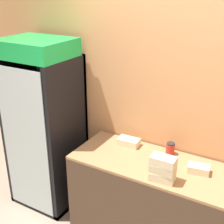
# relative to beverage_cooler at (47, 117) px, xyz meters

# --- Properties ---
(wall_back) EXTENTS (5.20, 0.09, 2.70)m
(wall_back) POSITION_rel_beverage_cooler_xyz_m (1.45, 0.32, 0.33)
(wall_back) COLOR tan
(wall_back) RESTS_ON ground_plane
(prep_counter) EXTENTS (1.82, 0.64, 0.88)m
(prep_counter) POSITION_rel_beverage_cooler_xyz_m (1.44, -0.05, -0.59)
(prep_counter) COLOR #4C3828
(prep_counter) RESTS_ON ground_plane
(beverage_cooler) EXTENTS (0.70, 0.64, 1.89)m
(beverage_cooler) POSITION_rel_beverage_cooler_xyz_m (0.00, 0.00, 0.00)
(beverage_cooler) COLOR black
(beverage_cooler) RESTS_ON ground_plane
(sandwich_stack_bottom) EXTENTS (0.22, 0.14, 0.07)m
(sandwich_stack_bottom) POSITION_rel_beverage_cooler_xyz_m (1.46, -0.26, -0.12)
(sandwich_stack_bottom) COLOR beige
(sandwich_stack_bottom) RESTS_ON prep_counter
(sandwich_stack_middle) EXTENTS (0.21, 0.13, 0.07)m
(sandwich_stack_middle) POSITION_rel_beverage_cooler_xyz_m (1.46, -0.26, -0.04)
(sandwich_stack_middle) COLOR beige
(sandwich_stack_middle) RESTS_ON sandwich_stack_bottom
(sandwich_stack_top) EXTENTS (0.21, 0.12, 0.07)m
(sandwich_stack_top) POSITION_rel_beverage_cooler_xyz_m (1.46, -0.26, 0.03)
(sandwich_stack_top) COLOR beige
(sandwich_stack_top) RESTS_ON sandwich_stack_middle
(sandwich_flat_left) EXTENTS (0.22, 0.14, 0.07)m
(sandwich_flat_left) POSITION_rel_beverage_cooler_xyz_m (0.94, 0.14, -0.12)
(sandwich_flat_left) COLOR beige
(sandwich_flat_left) RESTS_ON prep_counter
(sandwich_flat_right) EXTENTS (0.20, 0.14, 0.07)m
(sandwich_flat_right) POSITION_rel_beverage_cooler_xyz_m (1.70, 0.01, -0.12)
(sandwich_flat_right) COLOR beige
(sandwich_flat_right) RESTS_ON prep_counter
(condiment_jar) EXTENTS (0.08, 0.08, 0.12)m
(condiment_jar) POSITION_rel_beverage_cooler_xyz_m (1.37, 0.18, -0.09)
(condiment_jar) COLOR #B72D23
(condiment_jar) RESTS_ON prep_counter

